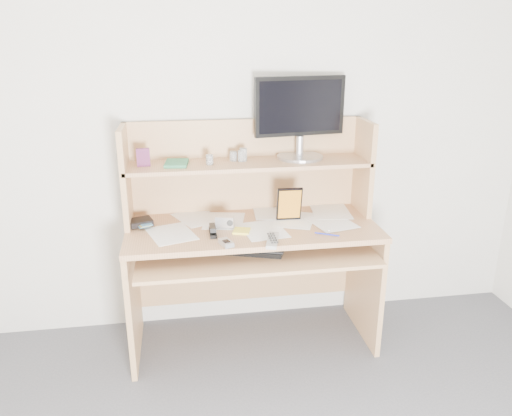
{
  "coord_description": "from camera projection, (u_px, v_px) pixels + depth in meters",
  "views": [
    {
      "loc": [
        -0.39,
        -1.1,
        1.77
      ],
      "look_at": [
        0.01,
        1.43,
        0.87
      ],
      "focal_mm": 35.0,
      "sensor_mm": 36.0,
      "label": 1
    }
  ],
  "objects": [
    {
      "name": "paper_clutter",
      "position": [
        253.0,
        225.0,
        2.79
      ],
      "size": [
        1.32,
        0.54,
        0.01
      ],
      "primitive_type": "cube",
      "color": "white",
      "rests_on": "desk"
    },
    {
      "name": "digital_camera",
      "position": [
        225.0,
        222.0,
        2.75
      ],
      "size": [
        0.11,
        0.06,
        0.06
      ],
      "primitive_type": "cube",
      "rotation": [
        0.0,
        0.0,
        -0.23
      ],
      "color": "silver",
      "rests_on": "paper_clutter"
    },
    {
      "name": "desk",
      "position": [
        250.0,
        230.0,
        2.89
      ],
      "size": [
        1.4,
        0.7,
        1.3
      ],
      "color": "tan",
      "rests_on": "floor"
    },
    {
      "name": "chip_stack_a",
      "position": [
        210.0,
        160.0,
        2.76
      ],
      "size": [
        0.04,
        0.04,
        0.06
      ],
      "primitive_type": "cylinder",
      "rotation": [
        0.0,
        0.0,
        -0.05
      ],
      "color": "black",
      "rests_on": "desk"
    },
    {
      "name": "chip_stack_c",
      "position": [
        233.0,
        156.0,
        2.84
      ],
      "size": [
        0.05,
        0.05,
        0.05
      ],
      "primitive_type": "cylinder",
      "rotation": [
        0.0,
        0.0,
        -0.25
      ],
      "color": "black",
      "rests_on": "desk"
    },
    {
      "name": "chip_stack_b",
      "position": [
        241.0,
        156.0,
        2.83
      ],
      "size": [
        0.05,
        0.05,
        0.06
      ],
      "primitive_type": "cylinder",
      "rotation": [
        0.0,
        0.0,
        0.23
      ],
      "color": "silver",
      "rests_on": "desk"
    },
    {
      "name": "keyboard",
      "position": [
        237.0,
        246.0,
        2.73
      ],
      "size": [
        0.55,
        0.34,
        0.04
      ],
      "rotation": [
        0.0,
        0.0,
        -0.33
      ],
      "color": "black",
      "rests_on": "desk"
    },
    {
      "name": "game_case",
      "position": [
        289.0,
        204.0,
        2.83
      ],
      "size": [
        0.14,
        0.02,
        0.2
      ],
      "primitive_type": "cube",
      "rotation": [
        0.0,
        0.0,
        -0.03
      ],
      "color": "black",
      "rests_on": "paper_clutter"
    },
    {
      "name": "monitor",
      "position": [
        300.0,
        115.0,
        2.85
      ],
      "size": [
        0.54,
        0.27,
        0.46
      ],
      "rotation": [
        0.0,
        0.0,
        0.13
      ],
      "color": "#A7A6AB",
      "rests_on": "desk"
    },
    {
      "name": "blue_pen",
      "position": [
        327.0,
        234.0,
        2.65
      ],
      "size": [
        0.12,
        0.07,
        0.01
      ],
      "primitive_type": "cylinder",
      "rotation": [
        1.57,
        0.0,
        1.07
      ],
      "color": "#1623AA",
      "rests_on": "paper_clutter"
    },
    {
      "name": "tv_remote",
      "position": [
        273.0,
        240.0,
        2.56
      ],
      "size": [
        0.1,
        0.2,
        0.02
      ],
      "primitive_type": "cube",
      "rotation": [
        0.0,
        0.0,
        -0.27
      ],
      "color": "#9D9D98",
      "rests_on": "paper_clutter"
    },
    {
      "name": "stapler",
      "position": [
        213.0,
        230.0,
        2.67
      ],
      "size": [
        0.04,
        0.14,
        0.04
      ],
      "primitive_type": "cube",
      "rotation": [
        0.0,
        0.0,
        -0.01
      ],
      "color": "black",
      "rests_on": "paper_clutter"
    },
    {
      "name": "sticky_note_pad",
      "position": [
        242.0,
        231.0,
        2.71
      ],
      "size": [
        0.11,
        0.11,
        0.01
      ],
      "primitive_type": "cube",
      "rotation": [
        0.0,
        0.0,
        -0.28
      ],
      "color": "yellow",
      "rests_on": "desk"
    },
    {
      "name": "shelf_book",
      "position": [
        177.0,
        163.0,
        2.76
      ],
      "size": [
        0.14,
        0.18,
        0.02
      ],
      "primitive_type": "cube",
      "rotation": [
        0.0,
        0.0,
        -0.12
      ],
      "color": "#2D723D",
      "rests_on": "desk"
    },
    {
      "name": "card_box",
      "position": [
        143.0,
        157.0,
        2.72
      ],
      "size": [
        0.07,
        0.03,
        0.1
      ],
      "primitive_type": "cube",
      "rotation": [
        0.0,
        0.0,
        0.08
      ],
      "color": "#A7162F",
      "rests_on": "desk"
    },
    {
      "name": "back_wall",
      "position": [
        244.0,
        127.0,
        2.93
      ],
      "size": [
        3.6,
        0.04,
        2.5
      ],
      "primitive_type": "cube",
      "color": "silver",
      "rests_on": "floor"
    },
    {
      "name": "wallet",
      "position": [
        140.0,
        222.0,
        2.79
      ],
      "size": [
        0.15,
        0.13,
        0.03
      ],
      "primitive_type": "cube",
      "rotation": [
        0.0,
        0.0,
        0.3
      ],
      "color": "black",
      "rests_on": "paper_clutter"
    },
    {
      "name": "flip_phone",
      "position": [
        226.0,
        242.0,
        2.53
      ],
      "size": [
        0.08,
        0.11,
        0.02
      ],
      "primitive_type": "cube",
      "rotation": [
        0.0,
        0.0,
        0.34
      ],
      "color": "#B1B1B3",
      "rests_on": "paper_clutter"
    },
    {
      "name": "chip_stack_d",
      "position": [
        243.0,
        155.0,
        2.83
      ],
      "size": [
        0.04,
        0.04,
        0.07
      ],
      "primitive_type": "cylinder",
      "rotation": [
        0.0,
        0.0,
        0.05
      ],
      "color": "white",
      "rests_on": "desk"
    }
  ]
}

